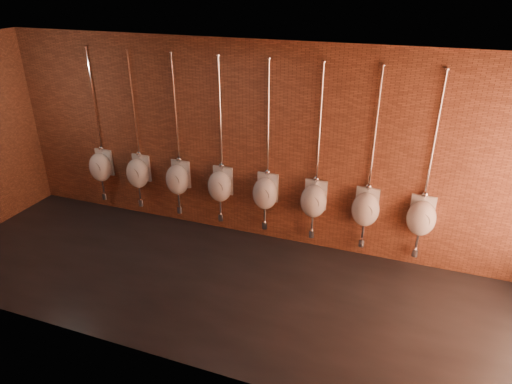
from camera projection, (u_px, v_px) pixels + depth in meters
ground at (210, 282)px, 6.60m from camera, size 8.50×8.50×0.00m
room_shell at (203, 151)px, 5.73m from camera, size 8.54×3.04×3.22m
urinal_0 at (101, 166)px, 8.23m from camera, size 0.42×0.37×2.72m
urinal_1 at (138, 172)px, 7.98m from camera, size 0.42×0.37×2.72m
urinal_2 at (178, 178)px, 7.74m from camera, size 0.42×0.37×2.72m
urinal_3 at (220, 185)px, 7.49m from camera, size 0.42×0.37×2.72m
urinal_4 at (265, 192)px, 7.25m from camera, size 0.42×0.37×2.72m
urinal_5 at (314, 200)px, 7.00m from camera, size 0.42×0.37×2.72m
urinal_6 at (366, 208)px, 6.76m from camera, size 0.42×0.37×2.72m
urinal_7 at (421, 217)px, 6.51m from camera, size 0.42×0.37×2.72m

